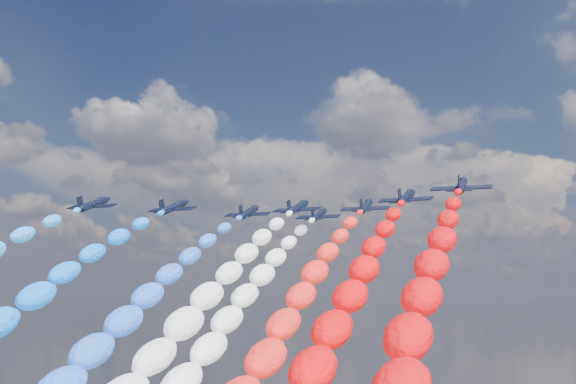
% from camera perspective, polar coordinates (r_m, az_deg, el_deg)
% --- Properties ---
extents(jet_0, '(9.46, 12.68, 6.36)m').
position_cam_1_polar(jet_0, '(138.54, -14.95, -0.93)').
color(jet_0, black).
extents(jet_1, '(9.55, 12.74, 6.36)m').
position_cam_1_polar(jet_1, '(140.11, -8.91, -1.18)').
color(jet_1, black).
extents(jet_2, '(9.44, 12.66, 6.36)m').
position_cam_1_polar(jet_2, '(147.41, -3.09, -1.59)').
color(jet_2, black).
extents(trail_2, '(5.76, 95.50, 51.66)m').
position_cam_1_polar(trail_2, '(102.62, -14.07, -12.36)').
color(trail_2, blue).
extents(jet_3, '(9.75, 12.88, 6.36)m').
position_cam_1_polar(jet_3, '(139.05, 0.76, -1.22)').
color(jet_3, black).
extents(trail_3, '(5.76, 95.50, 51.66)m').
position_cam_1_polar(trail_3, '(92.66, -9.31, -12.99)').
color(trail_3, white).
extents(jet_4, '(9.19, 12.47, 6.36)m').
position_cam_1_polar(jet_4, '(152.06, 2.42, -1.79)').
color(jet_4, black).
extents(trail_4, '(5.76, 95.50, 51.66)m').
position_cam_1_polar(trail_4, '(104.90, -5.62, -12.45)').
color(trail_4, white).
extents(jet_5, '(9.53, 12.72, 6.36)m').
position_cam_1_polar(jet_5, '(137.92, 6.09, -1.12)').
color(jet_5, black).
extents(trail_5, '(5.76, 95.50, 51.66)m').
position_cam_1_polar(trail_5, '(89.61, -1.19, -13.27)').
color(trail_5, red).
extents(jet_6, '(9.91, 12.99, 6.36)m').
position_cam_1_polar(jet_6, '(125.66, 9.21, -0.41)').
color(jet_6, black).
extents(trail_6, '(5.76, 95.50, 51.66)m').
position_cam_1_polar(trail_6, '(76.56, 2.84, -14.18)').
color(trail_6, red).
extents(jet_7, '(9.37, 12.61, 6.36)m').
position_cam_1_polar(jet_7, '(113.62, 13.38, 0.50)').
color(jet_7, black).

